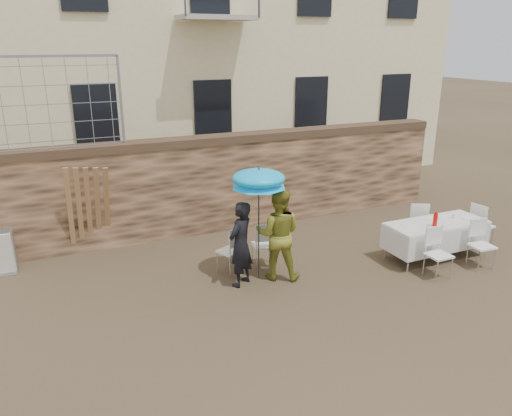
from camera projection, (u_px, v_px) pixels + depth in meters
name	position (u px, v px, depth m)	size (l,w,h in m)	color
ground	(291.00, 344.00, 7.41)	(80.00, 80.00, 0.00)	brown
stone_wall	(191.00, 187.00, 11.40)	(13.00, 0.50, 2.20)	brown
chain_link_fence	(36.00, 105.00, 9.61)	(3.20, 0.06, 1.80)	gray
man_suit	(241.00, 244.00, 8.97)	(0.58, 0.38, 1.60)	black
woman_dress	(278.00, 234.00, 9.23)	(0.85, 0.67, 1.76)	gold
umbrella	(259.00, 182.00, 8.86)	(0.99, 0.99, 2.01)	#3F3F44
couple_chair_left	(230.00, 249.00, 9.55)	(0.48, 0.48, 0.96)	white
couple_chair_right	(263.00, 244.00, 9.82)	(0.48, 0.48, 0.96)	white
banquet_table	(437.00, 224.00, 10.15)	(2.10, 0.85, 0.78)	silver
soda_bottle	(435.00, 220.00, 9.89)	(0.09, 0.09, 0.26)	red
table_chair_front_left	(439.00, 254.00, 9.35)	(0.48, 0.48, 0.96)	white
table_chair_front_right	(482.00, 245.00, 9.77)	(0.48, 0.48, 0.96)	white
table_chair_back	(416.00, 222.00, 11.00)	(0.48, 0.48, 0.96)	white
table_chair_side	(482.00, 224.00, 10.85)	(0.48, 0.48, 0.96)	white
chair_stack_right	(3.00, 248.00, 9.66)	(0.46, 0.47, 0.92)	white
wood_planks	(86.00, 210.00, 10.16)	(0.70, 0.20, 2.00)	#A37749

